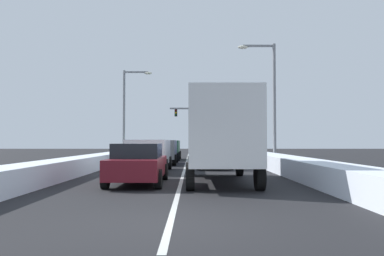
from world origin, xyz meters
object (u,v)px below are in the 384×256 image
(traffic_light_gantry, at_px, (209,119))
(street_lamp_left_mid, at_px, (129,106))
(box_truck_right_lane_nearest, at_px, (221,133))
(sedan_black_right_lane_second, at_px, (214,155))
(street_lamp_right_near, at_px, (270,92))
(suv_green_center_lane_fourth, at_px, (169,148))
(suv_navy_right_lane_third, at_px, (207,149))
(suv_white_center_lane_second, at_px, (150,152))
(sedan_maroon_center_lane_nearest, at_px, (139,164))
(street_lamp_right_mid, at_px, (237,115))
(suv_gray_center_lane_third, at_px, (163,150))
(sedan_charcoal_right_lane_fourth, at_px, (209,151))

(traffic_light_gantry, xyz_separation_m, street_lamp_left_mid, (-7.99, -15.94, 0.35))
(box_truck_right_lane_nearest, relative_size, sedan_black_right_lane_second, 1.60)
(street_lamp_right_near, bearing_deg, suv_green_center_lane_fourth, 140.18)
(traffic_light_gantry, xyz_separation_m, street_lamp_right_near, (3.31, -24.05, 0.57))
(suv_navy_right_lane_third, relative_size, suv_white_center_lane_second, 1.00)
(sedan_maroon_center_lane_nearest, bearing_deg, street_lamp_right_mid, 76.73)
(suv_navy_right_lane_third, height_order, street_lamp_right_near, street_lamp_right_near)
(suv_gray_center_lane_third, height_order, street_lamp_right_mid, street_lamp_right_mid)
(sedan_black_right_lane_second, bearing_deg, suv_green_center_lane_fourth, 107.92)
(suv_navy_right_lane_third, xyz_separation_m, street_lamp_left_mid, (-6.92, 6.32, 3.83))
(box_truck_right_lane_nearest, distance_m, sedan_maroon_center_lane_nearest, 3.32)
(street_lamp_right_near, bearing_deg, sedan_black_right_lane_second, -135.46)
(suv_white_center_lane_second, bearing_deg, box_truck_right_lane_nearest, -58.76)
(suv_navy_right_lane_third, xyz_separation_m, traffic_light_gantry, (1.06, 22.26, 3.48))
(sedan_maroon_center_lane_nearest, distance_m, street_lamp_right_mid, 31.36)
(sedan_maroon_center_lane_nearest, relative_size, suv_green_center_lane_fourth, 0.92)
(suv_white_center_lane_second, bearing_deg, sedan_maroon_center_lane_nearest, -87.66)
(sedan_charcoal_right_lane_fourth, bearing_deg, sedan_maroon_center_lane_nearest, -99.46)
(sedan_charcoal_right_lane_fourth, relative_size, traffic_light_gantry, 0.60)
(suv_navy_right_lane_third, height_order, street_lamp_right_mid, street_lamp_right_mid)
(suv_gray_center_lane_third, bearing_deg, box_truck_right_lane_nearest, -75.41)
(sedan_charcoal_right_lane_fourth, height_order, suv_green_center_lane_fourth, suv_green_center_lane_fourth)
(street_lamp_right_mid, bearing_deg, traffic_light_gantry, 114.55)
(sedan_black_right_lane_second, relative_size, street_lamp_right_mid, 0.58)
(sedan_black_right_lane_second, distance_m, suv_white_center_lane_second, 4.45)
(box_truck_right_lane_nearest, distance_m, suv_green_center_lane_fourth, 18.86)
(sedan_black_right_lane_second, height_order, street_lamp_right_mid, street_lamp_right_mid)
(suv_gray_center_lane_third, distance_m, street_lamp_right_near, 8.58)
(sedan_black_right_lane_second, relative_size, suv_gray_center_lane_third, 0.92)
(box_truck_right_lane_nearest, relative_size, sedan_charcoal_right_lane_fourth, 1.60)
(box_truck_right_lane_nearest, bearing_deg, traffic_light_gantry, 88.31)
(box_truck_right_lane_nearest, relative_size, street_lamp_right_mid, 0.93)
(sedan_black_right_lane_second, bearing_deg, sedan_maroon_center_lane_nearest, -110.74)
(suv_green_center_lane_fourth, bearing_deg, street_lamp_left_mid, 154.15)
(sedan_charcoal_right_lane_fourth, xyz_separation_m, street_lamp_left_mid, (-7.31, 0.03, 4.08))
(suv_green_center_lane_fourth, relative_size, traffic_light_gantry, 0.65)
(box_truck_right_lane_nearest, xyz_separation_m, sedan_maroon_center_lane_nearest, (-3.08, -0.50, -1.14))
(street_lamp_left_mid, bearing_deg, sedan_black_right_lane_second, -59.77)
(sedan_charcoal_right_lane_fourth, relative_size, street_lamp_left_mid, 0.56)
(box_truck_right_lane_nearest, bearing_deg, street_lamp_right_near, 70.36)
(box_truck_right_lane_nearest, bearing_deg, street_lamp_right_mid, 82.22)
(sedan_maroon_center_lane_nearest, bearing_deg, traffic_light_gantry, 83.57)
(sedan_black_right_lane_second, distance_m, sedan_maroon_center_lane_nearest, 9.28)
(sedan_maroon_center_lane_nearest, distance_m, suv_white_center_lane_second, 5.99)
(suv_navy_right_lane_third, bearing_deg, sedan_black_right_lane_second, -88.11)
(suv_gray_center_lane_third, height_order, street_lamp_left_mid, street_lamp_left_mid)
(suv_green_center_lane_fourth, bearing_deg, suv_gray_center_lane_third, -90.25)
(sedan_black_right_lane_second, relative_size, traffic_light_gantry, 0.60)
(sedan_charcoal_right_lane_fourth, height_order, traffic_light_gantry, traffic_light_gantry)
(suv_white_center_lane_second, height_order, suv_green_center_lane_fourth, same)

